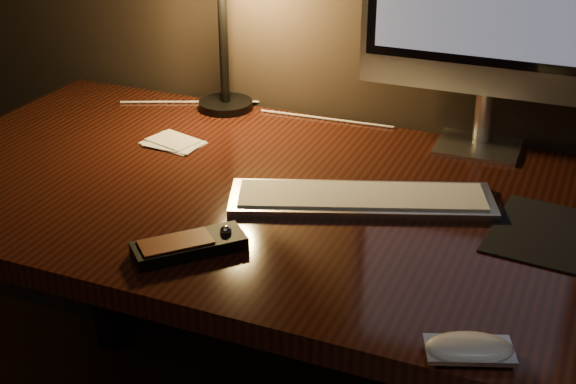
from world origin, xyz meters
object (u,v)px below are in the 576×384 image
at_px(keyboard, 361,198).
at_px(mouse, 469,351).
at_px(media_remote, 189,245).
at_px(desk, 342,246).

xyz_separation_m(keyboard, mouse, (0.26, -0.35, 0.00)).
bearing_deg(mouse, keyboard, 105.26).
relative_size(mouse, media_remote, 0.65).
bearing_deg(media_remote, desk, 19.70).
bearing_deg(keyboard, desk, 111.83).
xyz_separation_m(keyboard, media_remote, (-0.19, -0.26, 0.00)).
distance_m(mouse, media_remote, 0.46).
relative_size(keyboard, mouse, 4.12).
xyz_separation_m(desk, mouse, (0.31, -0.41, 0.14)).
distance_m(keyboard, media_remote, 0.32).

